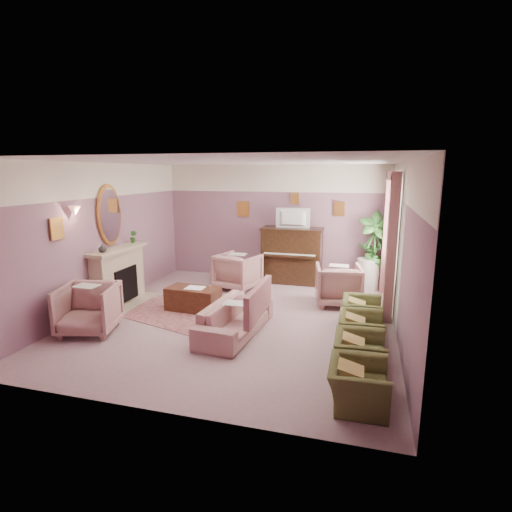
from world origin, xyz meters
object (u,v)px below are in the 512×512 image
(piano, at_px, (292,256))
(olive_chair_c, at_px, (361,325))
(television, at_px, (292,217))
(floral_armchair_front, at_px, (88,306))
(side_table, at_px, (368,274))
(sofa, at_px, (235,312))
(floral_armchair_right, at_px, (338,283))
(coffee_table, at_px, (193,299))
(olive_chair_a, at_px, (359,378))
(olive_chair_b, at_px, (360,348))
(floral_armchair_left, at_px, (238,269))
(olive_chair_d, at_px, (362,308))

(piano, distance_m, olive_chair_c, 3.72)
(television, xyz_separation_m, floral_armchair_front, (-2.68, -3.90, -1.15))
(television, xyz_separation_m, side_table, (1.79, -0.02, -1.25))
(sofa, bearing_deg, side_table, 57.12)
(floral_armchair_right, bearing_deg, piano, 130.88)
(coffee_table, distance_m, olive_chair_a, 3.99)
(olive_chair_a, xyz_separation_m, olive_chair_c, (0.00, 1.64, 0.00))
(floral_armchair_right, bearing_deg, olive_chair_b, -80.02)
(sofa, xyz_separation_m, olive_chair_c, (2.01, 0.04, -0.03))
(television, bearing_deg, coffee_table, -120.99)
(sofa, height_order, side_table, sofa)
(floral_armchair_right, height_order, floral_armchair_front, same)
(olive_chair_b, distance_m, side_table, 4.05)
(coffee_table, distance_m, side_table, 4.06)
(sofa, distance_m, floral_armchair_left, 2.61)
(olive_chair_a, relative_size, side_table, 1.10)
(sofa, height_order, floral_armchair_left, floral_armchair_left)
(television, height_order, coffee_table, television)
(television, distance_m, olive_chair_b, 4.58)
(floral_armchair_left, bearing_deg, side_table, 15.18)
(olive_chair_c, xyz_separation_m, side_table, (0.11, 3.23, 0.02))
(side_table, bearing_deg, television, 179.32)
(olive_chair_a, height_order, olive_chair_c, same)
(sofa, relative_size, floral_armchair_right, 2.02)
(olive_chair_a, bearing_deg, olive_chair_d, 90.00)
(piano, xyz_separation_m, coffee_table, (-1.47, -2.49, -0.43))
(piano, distance_m, olive_chair_b, 4.46)
(television, bearing_deg, sofa, -95.67)
(piano, relative_size, coffee_table, 1.40)
(coffee_table, xyz_separation_m, olive_chair_d, (3.15, 0.01, 0.11))
(coffee_table, bearing_deg, olive_chair_b, -27.38)
(floral_armchair_front, relative_size, olive_chair_d, 1.17)
(olive_chair_a, xyz_separation_m, olive_chair_d, (0.00, 2.46, 0.00))
(side_table, bearing_deg, olive_chair_a, -91.24)
(piano, distance_m, olive_chair_d, 3.02)
(sofa, distance_m, side_table, 3.90)
(coffee_table, bearing_deg, piano, 59.52)
(floral_armchair_left, distance_m, floral_armchair_front, 3.48)
(floral_armchair_right, bearing_deg, olive_chair_d, -66.25)
(coffee_table, distance_m, olive_chair_d, 3.15)
(olive_chair_b, distance_m, olive_chair_d, 1.64)
(olive_chair_c, bearing_deg, television, 117.37)
(coffee_table, xyz_separation_m, floral_armchair_right, (2.67, 1.10, 0.23))
(olive_chair_a, bearing_deg, piano, 108.81)
(coffee_table, bearing_deg, olive_chair_c, -14.44)
(floral_armchair_left, height_order, olive_chair_d, floral_armchair_left)
(sofa, bearing_deg, television, 84.33)
(olive_chair_c, bearing_deg, floral_armchair_front, -171.55)
(sofa, xyz_separation_m, floral_armchair_right, (1.53, 1.95, 0.08))
(coffee_table, distance_m, floral_armchair_left, 1.70)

